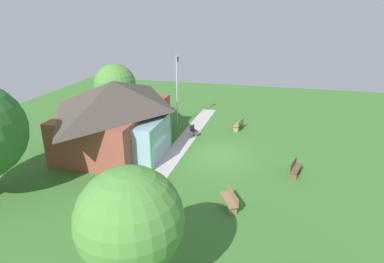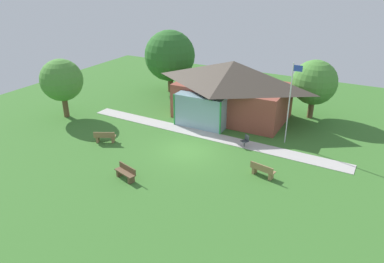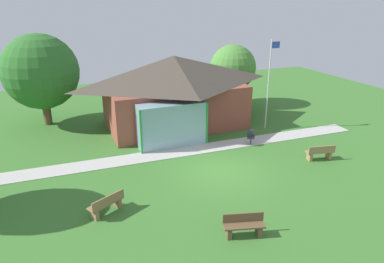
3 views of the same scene
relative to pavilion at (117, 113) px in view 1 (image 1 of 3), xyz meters
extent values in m
plane|color=#3D752D|center=(-0.07, -7.07, -2.43)|extent=(44.00, 44.00, 0.00)
cube|color=brown|center=(0.06, 0.15, -1.02)|extent=(8.71, 5.23, 2.83)
pyramid|color=#4C4238|center=(0.06, 0.15, 1.31)|extent=(9.71, 6.23, 1.84)
cube|color=#8CB2BF|center=(-1.24, -3.06, -1.16)|extent=(3.92, 1.20, 2.54)
cylinder|color=green|center=(-3.20, -3.66, -1.16)|extent=(0.12, 0.12, 2.54)
cylinder|color=green|center=(0.72, -3.66, -1.16)|extent=(0.12, 0.12, 2.54)
cube|color=#BCB7B2|center=(-0.07, -4.27, -2.42)|extent=(20.59, 1.86, 0.03)
cylinder|color=silver|center=(5.36, -2.76, 0.44)|extent=(0.08, 0.08, 5.76)
cube|color=blue|center=(5.66, -2.76, 2.97)|extent=(0.60, 0.02, 0.40)
cube|color=brown|center=(-1.57, -12.03, -1.98)|extent=(1.56, 0.83, 0.06)
cube|color=brown|center=(-1.04, -12.18, -2.24)|extent=(0.26, 0.43, 0.39)
cube|color=brown|center=(-2.10, -11.88, -2.24)|extent=(0.26, 0.43, 0.39)
cube|color=brown|center=(-1.52, -11.85, -1.77)|extent=(1.46, 0.46, 0.36)
cube|color=#9E7A51|center=(5.40, -7.89, -1.98)|extent=(1.56, 0.73, 0.06)
cube|color=#9E7A51|center=(4.86, -7.78, -2.24)|extent=(0.24, 0.42, 0.39)
cube|color=#9E7A51|center=(5.94, -8.00, -2.24)|extent=(0.24, 0.42, 0.39)
cube|color=#9E7A51|center=(5.36, -8.07, -1.77)|extent=(1.48, 0.36, 0.36)
cube|color=olive|center=(-5.94, -8.68, -1.98)|extent=(1.54, 1.08, 0.06)
cube|color=olive|center=(-6.43, -8.93, -2.24)|extent=(0.33, 0.43, 0.39)
cube|color=olive|center=(-5.45, -8.43, -2.24)|extent=(0.33, 0.43, 0.39)
cube|color=olive|center=(-5.85, -8.85, -1.77)|extent=(1.36, 0.74, 0.36)
cube|color=#33383D|center=(3.06, -4.76, -1.99)|extent=(0.61, 0.61, 0.04)
cube|color=#33383D|center=(3.17, -4.59, -1.77)|extent=(0.40, 0.26, 0.40)
cylinder|color=#4C4C51|center=(3.06, -4.76, -2.22)|extent=(0.10, 0.10, 0.42)
cylinder|color=#4C4C51|center=(3.06, -4.76, -2.42)|extent=(0.36, 0.36, 0.02)
cylinder|color=brown|center=(5.91, 2.99, -1.60)|extent=(0.46, 0.46, 1.66)
sphere|color=#4C8C38|center=(5.91, 2.99, 0.57)|extent=(3.58, 3.58, 3.58)
sphere|color=#4C8C38|center=(-12.04, -6.39, 0.70)|extent=(3.39, 3.39, 3.39)
camera|label=1|loc=(-19.75, -10.26, 6.74)|focal=30.68mm
camera|label=2|loc=(10.49, -26.28, 8.84)|focal=33.92mm
camera|label=3|loc=(-7.19, -20.99, 5.60)|focal=32.55mm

